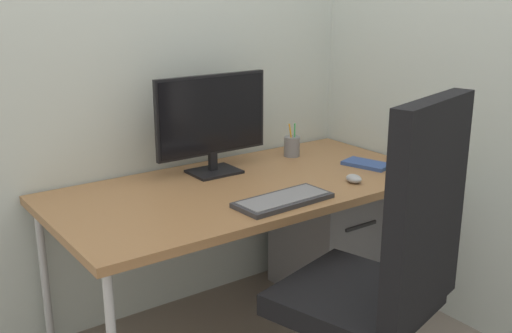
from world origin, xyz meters
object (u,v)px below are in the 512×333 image
keyboard (283,200)px  mouse (354,179)px  filing_cabinet (326,233)px  coffee_mug (408,165)px  office_chair (387,263)px  monitor (212,120)px  pen_holder (292,146)px  notebook (367,164)px

keyboard → mouse: 0.41m
filing_cabinet → coffee_mug: 0.61m
office_chair → filing_cabinet: office_chair is taller
monitor → pen_holder: 0.51m
pen_holder → monitor: bearing=-179.1°
monitor → pen_holder: bearing=0.9°
monitor → filing_cabinet: bearing=-12.6°
monitor → coffee_mug: (0.71, -0.53, -0.21)m
office_chair → monitor: (-0.07, 1.01, 0.33)m
office_chair → pen_holder: 1.10m
office_chair → coffee_mug: office_chair is taller
mouse → notebook: (0.23, 0.15, -0.01)m
office_chair → coffee_mug: (0.64, 0.48, 0.13)m
notebook → keyboard: bearing=179.0°
pen_holder → coffee_mug: 0.59m
pen_holder → keyboard: bearing=-131.7°
mouse → pen_holder: bearing=93.7°
keyboard → coffee_mug: size_ratio=3.51×
mouse → pen_holder: (0.05, 0.49, 0.03)m
notebook → monitor: bearing=136.5°
office_chair → mouse: size_ratio=14.63×
filing_cabinet → office_chair: bearing=-120.8°
office_chair → mouse: bearing=56.4°
office_chair → coffee_mug: bearing=36.6°
monitor → keyboard: size_ratio=1.36×
mouse → coffee_mug: bearing=0.2°
monitor → coffee_mug: bearing=-36.8°
mouse → coffee_mug: coffee_mug is taller
filing_cabinet → keyboard: 0.80m
filing_cabinet → notebook: bearing=-74.7°
monitor → mouse: bearing=-49.2°
keyboard → coffee_mug: (0.70, -0.03, 0.03)m
monitor → notebook: monitor is taller
monitor → notebook: size_ratio=2.57×
pen_holder → coffee_mug: bearing=-65.8°
notebook → office_chair: bearing=-146.8°
office_chair → notebook: (0.58, 0.67, 0.09)m
coffee_mug → pen_holder: bearing=114.2°
keyboard → mouse: size_ratio=4.98×
keyboard → filing_cabinet: bearing=32.8°
mouse → monitor: bearing=140.3°
mouse → notebook: 0.27m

